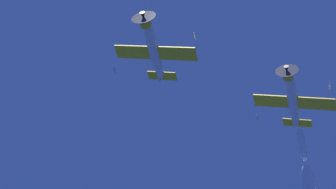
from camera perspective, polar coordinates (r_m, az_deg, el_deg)
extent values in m
ellipsoid|color=silver|center=(73.28, -1.14, 3.60)|extent=(7.09, 5.06, 2.29)
cylinder|color=yellow|center=(71.74, -1.87, 5.89)|extent=(1.57, 1.86, 1.63)
cone|color=black|center=(71.43, -2.03, 6.39)|extent=(1.01, 1.03, 0.80)
cylinder|color=#3F3F47|center=(71.50, -2.00, 6.28)|extent=(1.58, 3.00, 3.34)
cube|color=yellow|center=(73.22, -1.05, 3.40)|extent=(6.06, 8.19, 3.85)
ellipsoid|color=silver|center=(74.12, 2.21, 4.76)|extent=(1.03, 0.81, 0.46)
ellipsoid|color=silver|center=(72.60, -4.36, 2.00)|extent=(1.03, 0.81, 0.46)
cube|color=yellow|center=(74.91, -0.49, 1.53)|extent=(2.56, 3.17, 1.48)
cube|color=silver|center=(75.42, -0.61, 1.66)|extent=(1.25, 1.18, 1.32)
ellipsoid|color=#1E232D|center=(73.52, -1.32, 3.96)|extent=(1.91, 1.72, 1.14)
ellipsoid|color=silver|center=(80.08, 10.08, -0.44)|extent=(7.08, 5.04, 2.35)
cylinder|color=yellow|center=(78.22, 9.68, 1.58)|extent=(1.56, 1.86, 1.63)
cone|color=black|center=(77.83, 9.59, 2.02)|extent=(1.00, 1.03, 0.81)
cylinder|color=#3F3F47|center=(77.92, 9.61, 1.92)|extent=(1.55, 3.01, 3.33)
cube|color=yellow|center=(80.07, 10.17, -0.63)|extent=(6.07, 8.20, 3.81)
ellipsoid|color=silver|center=(81.61, 12.98, 0.63)|extent=(1.03, 0.81, 0.47)
ellipsoid|color=silver|center=(78.77, 7.26, -1.94)|extent=(1.03, 0.81, 0.47)
cube|color=yellow|center=(82.00, 10.44, -2.27)|extent=(2.56, 3.17, 1.47)
cube|color=silver|center=(82.47, 10.26, -2.13)|extent=(1.24, 1.18, 1.33)
ellipsoid|color=#1E232D|center=(80.25, 9.89, -0.10)|extent=(1.90, 1.72, 1.15)
ellipsoid|color=white|center=(83.87, 10.82, -4.05)|extent=(6.18, 4.51, 2.03)
ellipsoid|color=white|center=(87.06, 11.33, -6.84)|extent=(6.44, 4.88, 2.43)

